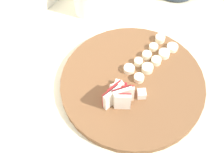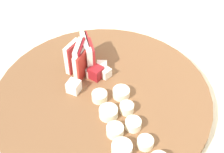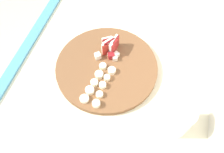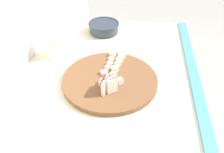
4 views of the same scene
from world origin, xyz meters
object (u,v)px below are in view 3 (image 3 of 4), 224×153
apple_wedge_fan (111,45)px  apple_dice_pile (110,56)px  cutting_board (107,67)px  banana_slice_rows (98,84)px  small_jar (178,119)px

apple_wedge_fan → apple_dice_pile: apple_wedge_fan is taller
cutting_board → banana_slice_rows: (0.08, -0.00, 0.02)m
apple_wedge_fan → small_jar: size_ratio=0.58×
banana_slice_rows → small_jar: 0.27m
small_jar → banana_slice_rows: bearing=-103.9°
apple_wedge_fan → cutting_board: bearing=4.3°
apple_dice_pile → banana_slice_rows: apple_dice_pile is taller
cutting_board → apple_dice_pile: bearing=179.1°
cutting_board → apple_wedge_fan: 0.08m
banana_slice_rows → apple_dice_pile: bearing=177.7°
apple_dice_pile → banana_slice_rows: size_ratio=0.53×
cutting_board → small_jar: size_ratio=3.08×
apple_dice_pile → cutting_board: bearing=-0.9°
apple_dice_pile → small_jar: bearing=54.1°
apple_dice_pile → small_jar: 0.32m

